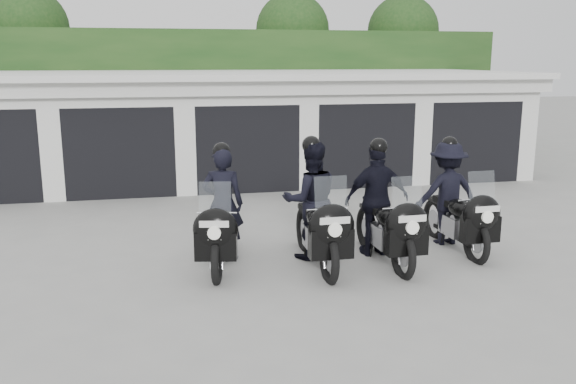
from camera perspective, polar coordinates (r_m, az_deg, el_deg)
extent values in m
plane|color=gray|center=(10.29, 0.78, -6.46)|extent=(80.00, 80.00, 0.00)
cube|color=silver|center=(18.23, -5.14, 6.25)|extent=(16.00, 6.00, 2.80)
cube|color=silver|center=(17.94, -5.16, 10.89)|extent=(16.40, 6.80, 0.16)
cube|color=silver|center=(14.92, -3.70, 9.75)|extent=(16.40, 0.12, 0.40)
cube|color=black|center=(15.47, -3.70, 0.38)|extent=(16.00, 0.06, 0.24)
cube|color=silver|center=(15.47, -21.21, 4.39)|extent=(0.50, 0.50, 2.80)
cube|color=black|center=(16.38, -15.20, 4.13)|extent=(2.60, 2.60, 2.20)
cube|color=silver|center=(15.20, -15.70, 8.80)|extent=(2.60, 0.50, 0.60)
cube|color=silver|center=(15.28, -9.64, 4.96)|extent=(0.50, 0.50, 2.80)
cube|color=black|center=(16.49, -4.36, 4.58)|extent=(2.60, 2.60, 2.20)
cube|color=silver|center=(15.33, -3.92, 9.25)|extent=(2.60, 0.50, 0.60)
cube|color=silver|center=(15.71, 1.77, 5.32)|extent=(0.50, 0.50, 2.80)
cube|color=black|center=(17.18, 5.98, 4.85)|extent=(2.60, 2.60, 2.20)
cube|color=silver|center=(16.06, 7.25, 9.32)|extent=(2.60, 0.50, 0.60)
cube|color=silver|center=(16.72, 12.20, 5.48)|extent=(0.50, 0.50, 2.80)
cube|color=black|center=(18.36, 15.26, 4.97)|extent=(2.60, 2.60, 2.20)
cube|color=silver|center=(17.32, 17.11, 9.10)|extent=(2.60, 0.50, 0.60)
cube|color=silver|center=(18.20, 21.18, 5.46)|extent=(0.50, 0.50, 2.80)
cube|color=#183914|center=(22.14, -6.45, 9.24)|extent=(20.00, 2.00, 4.30)
sphere|color=#183914|center=(23.92, -23.14, 13.97)|extent=(2.80, 2.80, 2.80)
cylinder|color=black|center=(23.96, -22.59, 7.41)|extent=(0.24, 0.24, 3.30)
sphere|color=#183914|center=(24.08, 0.42, 14.91)|extent=(2.80, 2.80, 2.80)
cylinder|color=black|center=(24.12, 0.40, 8.37)|extent=(0.24, 0.24, 3.30)
sphere|color=#183914|center=(25.43, 10.70, 14.57)|extent=(2.80, 2.80, 2.80)
cylinder|color=black|center=(25.46, 10.45, 8.38)|extent=(0.24, 0.24, 3.30)
torus|color=black|center=(9.35, -6.66, -6.35)|extent=(0.27, 0.80, 0.79)
torus|color=black|center=(10.83, -5.83, -3.71)|extent=(0.27, 0.80, 0.79)
cube|color=#A7A8AD|center=(10.08, -6.21, -4.49)|extent=(0.39, 0.64, 0.35)
cube|color=black|center=(10.11, -6.20, -5.46)|extent=(0.36, 1.40, 0.06)
ellipsoid|color=black|center=(9.81, -6.36, -2.74)|extent=(0.47, 0.68, 0.31)
cube|color=black|center=(10.25, -6.12, -1.95)|extent=(0.39, 0.64, 0.11)
ellipsoid|color=black|center=(9.12, -6.80, -3.49)|extent=(0.74, 0.48, 0.65)
cube|color=black|center=(9.19, -6.76, -4.99)|extent=(0.66, 0.36, 0.43)
cube|color=#B2BFC6|center=(9.04, -6.85, -0.80)|extent=(0.49, 0.22, 0.55)
cylinder|color=silver|center=(9.27, -6.69, -1.97)|extent=(0.60, 0.15, 0.03)
cube|color=silver|center=(8.91, -6.94, -3.01)|extent=(0.43, 0.10, 0.10)
cube|color=silver|center=(8.99, -6.89, -4.15)|extent=(0.19, 0.05, 0.11)
imported|color=black|center=(10.23, -6.12, -1.11)|extent=(0.77, 0.58, 1.90)
sphere|color=black|center=(10.07, -6.24, 3.82)|extent=(0.29, 0.29, 0.29)
torus|color=black|center=(9.32, 3.86, -6.24)|extent=(0.13, 0.83, 0.83)
torus|color=black|center=(10.83, 1.51, -3.55)|extent=(0.13, 0.83, 0.83)
cube|color=#A7A8AD|center=(10.07, 2.57, -4.32)|extent=(0.30, 0.63, 0.36)
cube|color=black|center=(10.10, 2.59, -5.35)|extent=(0.09, 1.48, 0.07)
ellipsoid|color=black|center=(9.78, 2.87, -2.47)|extent=(0.37, 0.66, 0.33)
cube|color=black|center=(10.24, 2.18, -1.66)|extent=(0.30, 0.63, 0.11)
ellipsoid|color=black|center=(9.08, 4.07, -3.22)|extent=(0.72, 0.38, 0.68)
cube|color=black|center=(9.15, 4.04, -4.79)|extent=(0.66, 0.25, 0.45)
cube|color=#B2BFC6|center=(9.00, 4.05, -0.37)|extent=(0.50, 0.13, 0.58)
cylinder|color=silver|center=(9.24, 3.70, -1.62)|extent=(0.64, 0.03, 0.03)
cube|color=silver|center=(8.86, 4.42, -2.69)|extent=(0.45, 0.02, 0.10)
cube|color=silver|center=(8.95, 4.34, -3.90)|extent=(0.20, 0.02, 0.11)
imported|color=black|center=(10.22, 2.15, -0.78)|extent=(0.97, 0.76, 2.00)
sphere|color=black|center=(10.05, 2.20, 4.42)|extent=(0.31, 0.31, 0.31)
torus|color=black|center=(9.65, 10.71, -5.82)|extent=(0.15, 0.81, 0.81)
torus|color=black|center=(11.06, 7.32, -3.36)|extent=(0.15, 0.81, 0.81)
cube|color=#A7A8AD|center=(10.35, 8.87, -4.07)|extent=(0.31, 0.62, 0.35)
cube|color=black|center=(10.38, 8.88, -5.04)|extent=(0.13, 1.44, 0.07)
ellipsoid|color=black|center=(10.08, 9.34, -2.30)|extent=(0.38, 0.65, 0.32)
cube|color=black|center=(10.50, 8.34, -1.55)|extent=(0.31, 0.62, 0.11)
ellipsoid|color=black|center=(9.43, 11.06, -2.97)|extent=(0.71, 0.39, 0.66)
cube|color=black|center=(9.50, 10.99, -4.46)|extent=(0.65, 0.26, 0.44)
cube|color=#B2BFC6|center=(9.35, 11.08, -0.30)|extent=(0.49, 0.14, 0.57)
cylinder|color=silver|center=(9.57, 10.56, -1.49)|extent=(0.62, 0.05, 0.03)
cube|color=silver|center=(9.23, 11.57, -2.47)|extent=(0.44, 0.03, 0.10)
cube|color=silver|center=(9.31, 11.44, -3.61)|extent=(0.20, 0.02, 0.11)
imported|color=black|center=(10.49, 8.32, -0.71)|extent=(1.16, 0.68, 1.94)
sphere|color=black|center=(10.32, 8.48, 4.22)|extent=(0.30, 0.30, 0.30)
torus|color=black|center=(10.63, 17.21, -4.52)|extent=(0.14, 0.79, 0.78)
torus|color=black|center=(11.94, 13.48, -2.48)|extent=(0.14, 0.79, 0.78)
cube|color=#A7A8AD|center=(11.28, 15.20, -3.05)|extent=(0.29, 0.60, 0.34)
cube|color=black|center=(11.30, 15.21, -3.92)|extent=(0.12, 1.40, 0.06)
ellipsoid|color=black|center=(11.03, 15.76, -1.46)|extent=(0.36, 0.63, 0.31)
cube|color=black|center=(11.42, 14.65, -0.82)|extent=(0.29, 0.60, 0.11)
ellipsoid|color=black|center=(10.43, 17.62, -1.99)|extent=(0.69, 0.37, 0.65)
cube|color=black|center=(10.49, 17.54, -3.30)|extent=(0.63, 0.25, 0.43)
cube|color=#B2BFC6|center=(10.37, 17.69, 0.35)|extent=(0.48, 0.14, 0.55)
cylinder|color=silver|center=(10.57, 17.10, -0.70)|extent=(0.60, 0.04, 0.03)
cube|color=silver|center=(10.25, 18.19, -1.54)|extent=(0.43, 0.03, 0.10)
cube|color=silver|center=(10.32, 18.02, -2.54)|extent=(0.19, 0.02, 0.11)
imported|color=black|center=(11.41, 14.64, -0.07)|extent=(1.23, 0.66, 1.89)
sphere|color=black|center=(11.26, 14.89, 4.32)|extent=(0.29, 0.29, 0.29)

